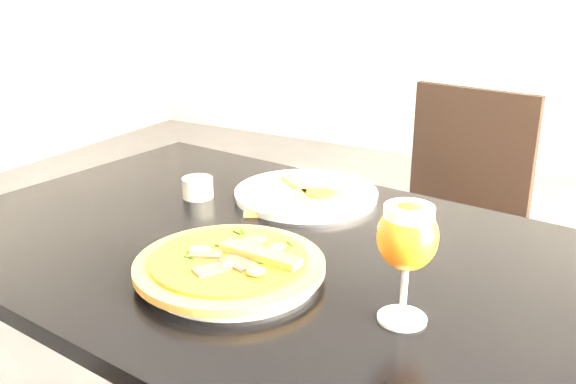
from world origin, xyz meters
The scene contains 9 objects.
dining_table centered at (0.33, -0.13, 0.66)m, with size 1.29×0.94×0.75m.
chair_far centered at (0.44, 0.77, 0.48)m, with size 0.46×0.46×0.87m.
plate_main centered at (0.37, -0.27, 0.76)m, with size 0.27×0.27×0.01m, color white.
pizza centered at (0.36, -0.27, 0.77)m, with size 0.30×0.30×0.03m.
plate_second centered at (0.30, 0.11, 0.76)m, with size 0.30×0.30×0.02m, color white.
crust_scraps centered at (0.32, 0.09, 0.77)m, with size 0.20×0.15×0.01m.
loose_crust centered at (0.29, -0.02, 0.75)m, with size 0.11×0.02×0.01m, color brown.
sauce_cup centered at (0.10, 0.00, 0.77)m, with size 0.07×0.07×0.04m.
beer_glass centered at (0.65, -0.26, 0.88)m, with size 0.08×0.08×0.18m.
Camera 1 is at (0.89, -1.03, 1.22)m, focal length 40.00 mm.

